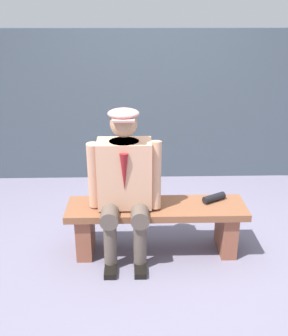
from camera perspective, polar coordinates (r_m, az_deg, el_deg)
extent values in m
plane|color=slate|center=(3.68, 1.72, -11.71)|extent=(30.00, 30.00, 0.00)
cube|color=brown|center=(3.47, 1.80, -5.84)|extent=(1.55, 0.42, 0.06)
cube|color=brown|center=(3.66, 11.71, -8.76)|extent=(0.13, 0.35, 0.39)
cube|color=brown|center=(3.60, -8.40, -9.12)|extent=(0.13, 0.35, 0.39)
cube|color=tan|center=(3.32, -2.80, -0.80)|extent=(0.45, 0.27, 0.57)
cylinder|color=#1E2338|center=(3.24, -2.88, 3.40)|extent=(0.25, 0.25, 0.06)
cone|color=maroon|center=(3.17, -2.86, -0.59)|extent=(0.07, 0.07, 0.31)
sphere|color=tan|center=(3.17, -2.94, 6.38)|extent=(0.22, 0.22, 0.22)
ellipsoid|color=tan|center=(3.14, -2.97, 7.83)|extent=(0.25, 0.25, 0.08)
cube|color=tan|center=(3.06, -3.00, 6.90)|extent=(0.18, 0.10, 0.02)
cylinder|color=brown|center=(3.33, -0.62, -6.14)|extent=(0.15, 0.40, 0.15)
cylinder|color=brown|center=(3.34, -0.57, -10.68)|extent=(0.11, 0.11, 0.47)
cube|color=black|center=(3.41, -0.53, -14.20)|extent=(0.10, 0.24, 0.05)
cylinder|color=tan|center=(3.29, 1.62, -1.02)|extent=(0.11, 0.17, 0.58)
cylinder|color=brown|center=(3.34, -4.88, -6.17)|extent=(0.15, 0.40, 0.15)
cylinder|color=brown|center=(3.35, -4.86, -10.71)|extent=(0.11, 0.11, 0.47)
cube|color=black|center=(3.41, -4.80, -14.22)|extent=(0.10, 0.24, 0.05)
cylinder|color=tan|center=(3.30, -7.22, -1.10)|extent=(0.11, 0.16, 0.58)
cylinder|color=black|center=(3.57, 10.02, -4.23)|extent=(0.22, 0.17, 0.07)
cube|color=#424D58|center=(5.05, 0.67, 8.98)|extent=(12.00, 0.24, 1.85)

